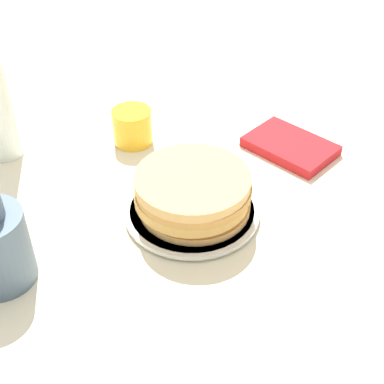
% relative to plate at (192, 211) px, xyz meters
% --- Properties ---
extents(ground_plane, '(4.00, 4.00, 0.00)m').
position_rel_plate_xyz_m(ground_plane, '(-0.03, 0.03, -0.01)').
color(ground_plane, beige).
extents(plate, '(0.22, 0.22, 0.01)m').
position_rel_plate_xyz_m(plate, '(0.00, 0.00, 0.00)').
color(plate, silver).
rests_on(plate, ground_plane).
extents(pancake_stack, '(0.20, 0.20, 0.07)m').
position_rel_plate_xyz_m(pancake_stack, '(0.00, -0.00, 0.04)').
color(pancake_stack, tan).
rests_on(pancake_stack, plate).
extents(juice_glass, '(0.08, 0.08, 0.07)m').
position_rel_plate_xyz_m(juice_glass, '(-0.20, 0.14, 0.03)').
color(juice_glass, yellow).
rests_on(juice_glass, ground_plane).
extents(napkin, '(0.18, 0.15, 0.02)m').
position_rel_plate_xyz_m(napkin, '(0.08, 0.25, 0.00)').
color(napkin, red).
rests_on(napkin, ground_plane).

